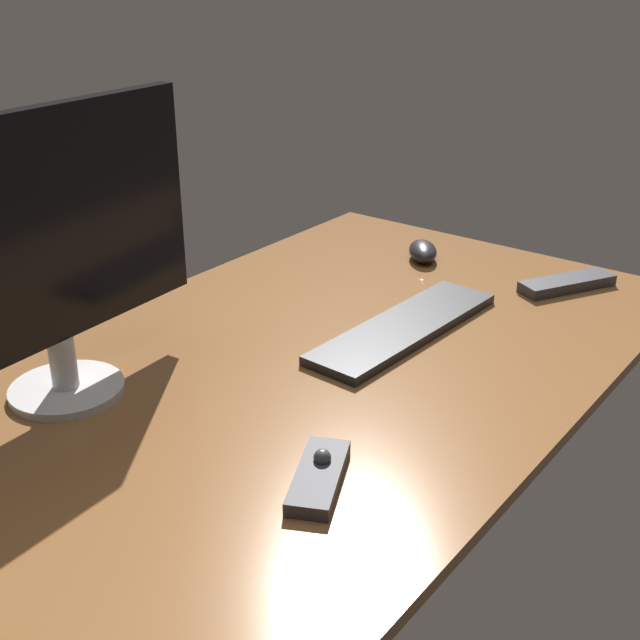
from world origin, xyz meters
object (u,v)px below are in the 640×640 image
computer_mouse (423,251)px  media_remote (319,476)px  monitor (46,247)px  keyboard (404,328)px  tv_remote (567,284)px

computer_mouse → media_remote: size_ratio=0.67×
computer_mouse → media_remote: (-77.80, -31.24, -0.86)cm
monitor → keyboard: bearing=-34.1°
monitor → computer_mouse: bearing=-12.5°
computer_mouse → tv_remote: computer_mouse is taller
media_remote → tv_remote: media_remote is taller
computer_mouse → media_remote: bearing=164.3°
computer_mouse → tv_remote: size_ratio=0.54×
monitor → computer_mouse: size_ratio=4.92×
monitor → tv_remote: size_ratio=2.66×
computer_mouse → media_remote: computer_mouse is taller
tv_remote → computer_mouse: bearing=124.3°
keyboard → tv_remote: 39.25cm
monitor → media_remote: monitor is taller
monitor → keyboard: monitor is taller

